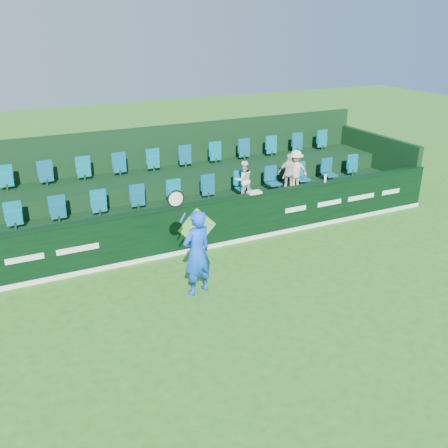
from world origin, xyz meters
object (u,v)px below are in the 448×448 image
tennis_player (197,252)px  spectator_left (243,180)px  spectator_middle (289,173)px  spectator_right (295,171)px  drinks_bottle (325,178)px  towel (254,192)px

tennis_player → spectator_left: bearing=48.4°
spectator_left → spectator_middle: size_ratio=0.97×
spectator_right → spectator_left: bearing=5.2°
tennis_player → spectator_right: bearing=34.5°
spectator_left → drinks_bottle: 2.41m
tennis_player → drinks_bottle: tennis_player is taller
tennis_player → spectator_right: size_ratio=2.06×
spectator_left → towel: 1.15m
spectator_middle → towel: spectator_middle is taller
spectator_middle → drinks_bottle: bearing=135.5°
spectator_right → tennis_player: bearing=39.8°
spectator_left → towel: bearing=84.0°
spectator_middle → drinks_bottle: size_ratio=5.35×
towel → spectator_middle: bearing=31.2°
spectator_middle → spectator_right: bearing=-159.8°
spectator_middle → spectator_left: bearing=20.2°
spectator_left → spectator_right: 1.83m
tennis_player → spectator_right: 5.72m
tennis_player → spectator_middle: tennis_player is taller
spectator_middle → spectator_right: 0.23m
tennis_player → spectator_left: tennis_player is taller
towel → drinks_bottle: (2.38, 0.00, 0.08)m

